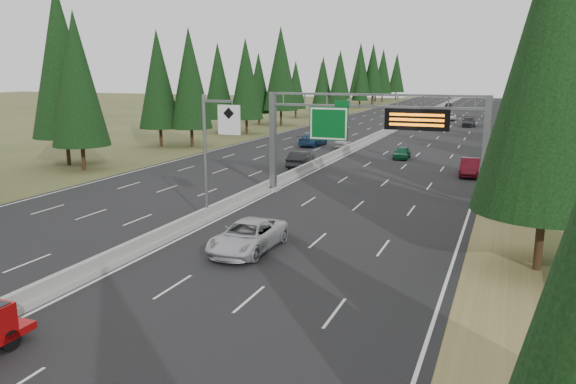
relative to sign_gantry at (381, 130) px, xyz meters
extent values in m
cube|color=black|center=(-8.92, 45.12, -5.23)|extent=(32.00, 260.00, 0.08)
cube|color=olive|center=(8.88, 45.12, -5.24)|extent=(3.60, 260.00, 0.06)
cube|color=#404A22|center=(-26.72, 45.12, -5.24)|extent=(3.60, 260.00, 0.06)
cube|color=gray|center=(-8.92, 45.12, -5.04)|extent=(0.70, 260.00, 0.30)
cube|color=gray|center=(-8.92, 45.12, -4.64)|extent=(0.30, 260.00, 0.60)
cube|color=slate|center=(-8.57, 0.12, -1.29)|extent=(0.45, 0.45, 7.80)
cube|color=gray|center=(-8.57, 0.12, -5.04)|extent=(0.90, 0.90, 0.30)
cube|color=slate|center=(7.28, 0.12, -1.29)|extent=(0.45, 0.45, 7.80)
cube|color=gray|center=(7.28, 0.12, -5.04)|extent=(0.90, 0.90, 0.30)
cube|color=slate|center=(-0.64, 0.12, 2.53)|extent=(15.85, 0.35, 0.16)
cube|color=slate|center=(-0.64, 0.12, 1.69)|extent=(15.85, 0.35, 0.16)
cube|color=#054C19|center=(-3.92, -0.13, 0.36)|extent=(3.00, 0.10, 2.50)
cube|color=silver|center=(-3.92, -0.19, 0.36)|extent=(2.85, 0.02, 2.35)
cube|color=#054C19|center=(-2.92, -0.13, 1.86)|extent=(1.10, 0.10, 0.45)
cube|color=black|center=(2.58, -0.18, 0.86)|extent=(4.50, 0.40, 1.50)
cube|color=orange|center=(2.58, -0.40, 1.21)|extent=(3.80, 0.02, 0.18)
cube|color=orange|center=(2.58, -0.40, 0.86)|extent=(3.80, 0.02, 0.18)
cube|color=orange|center=(2.58, -0.40, 0.51)|extent=(3.80, 0.02, 0.18)
cylinder|color=slate|center=(-8.92, -9.88, -1.19)|extent=(0.20, 0.20, 8.00)
cube|color=gray|center=(-8.92, -9.88, -5.09)|extent=(0.50, 0.50, 0.20)
cube|color=slate|center=(-7.92, -9.88, 2.41)|extent=(2.00, 0.15, 0.15)
cube|color=silver|center=(-7.12, -10.00, 1.31)|extent=(1.50, 0.06, 1.80)
cylinder|color=black|center=(10.46, -11.91, -3.79)|extent=(0.40, 0.40, 2.95)
cone|color=black|center=(10.46, -11.91, 5.43)|extent=(6.64, 6.64, 15.49)
cylinder|color=black|center=(10.97, 1.86, -3.82)|extent=(0.40, 0.40, 2.90)
cone|color=black|center=(10.97, 1.86, 5.26)|extent=(6.54, 6.54, 15.25)
cylinder|color=black|center=(10.19, 21.97, -4.37)|extent=(0.40, 0.40, 1.79)
cone|color=black|center=(10.19, 21.97, 1.24)|extent=(4.04, 4.04, 9.42)
cylinder|color=black|center=(11.98, 35.78, -4.11)|extent=(0.40, 0.40, 2.31)
cone|color=black|center=(11.98, 35.78, 3.10)|extent=(5.20, 5.20, 12.12)
cylinder|color=black|center=(14.28, 38.62, -3.94)|extent=(0.40, 0.40, 2.66)
cone|color=black|center=(14.28, 38.62, 4.38)|extent=(5.99, 5.99, 13.97)
cylinder|color=black|center=(11.67, 54.29, -4.34)|extent=(0.40, 0.40, 1.87)
cone|color=black|center=(11.67, 54.29, 1.49)|extent=(4.20, 4.20, 9.80)
cylinder|color=black|center=(14.92, 54.71, -4.24)|extent=(0.40, 0.40, 2.05)
cone|color=black|center=(14.92, 54.71, 2.16)|extent=(4.61, 4.61, 10.77)
cylinder|color=black|center=(11.67, 69.22, -4.27)|extent=(0.40, 0.40, 2.00)
cone|color=black|center=(11.67, 69.22, 1.99)|extent=(4.50, 4.50, 10.51)
cylinder|color=black|center=(14.83, 69.38, -3.85)|extent=(0.40, 0.40, 2.85)
cone|color=black|center=(14.83, 69.38, 5.05)|extent=(6.41, 6.41, 14.95)
cylinder|color=black|center=(11.95, 88.50, -4.08)|extent=(0.40, 0.40, 2.39)
cone|color=black|center=(11.95, 88.50, 3.38)|extent=(5.37, 5.37, 12.52)
cylinder|color=black|center=(15.12, 87.22, -4.35)|extent=(0.40, 0.40, 1.84)
cone|color=black|center=(15.12, 87.22, 1.42)|extent=(4.15, 4.15, 9.68)
cylinder|color=black|center=(11.53, 103.60, -3.95)|extent=(0.40, 0.40, 2.64)
cone|color=black|center=(11.53, 103.60, 4.30)|extent=(5.94, 5.94, 13.85)
cylinder|color=black|center=(14.51, 102.13, -4.03)|extent=(0.40, 0.40, 2.48)
cone|color=black|center=(14.51, 102.13, 3.74)|extent=(5.59, 5.59, 13.04)
cylinder|color=black|center=(10.28, 121.95, -3.96)|extent=(0.40, 0.40, 2.61)
cone|color=black|center=(10.28, 121.95, 4.21)|extent=(5.88, 5.88, 13.72)
cylinder|color=black|center=(15.52, 120.70, -3.83)|extent=(0.40, 0.40, 2.88)
cone|color=black|center=(15.52, 120.70, 5.19)|extent=(6.49, 6.49, 15.14)
cylinder|color=black|center=(10.10, 138.55, -4.12)|extent=(0.40, 0.40, 2.30)
cone|color=black|center=(10.10, 138.55, 3.06)|extent=(5.17, 5.17, 12.06)
cylinder|color=black|center=(14.86, 137.59, -4.28)|extent=(0.40, 0.40, 1.98)
cone|color=black|center=(14.86, 137.59, 1.91)|extent=(4.46, 4.46, 10.40)
cylinder|color=black|center=(11.33, 154.21, -3.92)|extent=(0.40, 0.40, 2.69)
cone|color=black|center=(11.33, 154.21, 4.49)|extent=(6.06, 6.06, 14.14)
cylinder|color=black|center=(14.15, 152.05, -3.81)|extent=(0.40, 0.40, 2.91)
cone|color=black|center=(14.15, 152.05, 5.27)|extent=(6.54, 6.54, 15.27)
cylinder|color=black|center=(-29.68, 2.52, -4.06)|extent=(0.40, 0.40, 2.42)
cone|color=black|center=(-29.68, 2.52, 3.49)|extent=(5.44, 5.44, 12.68)
cylinder|color=black|center=(-33.35, 4.49, -3.83)|extent=(0.40, 0.40, 2.88)
cone|color=black|center=(-33.35, 4.49, 5.17)|extent=(6.48, 6.48, 15.12)
cylinder|color=black|center=(-28.93, 21.43, -4.08)|extent=(0.40, 0.40, 2.38)
cone|color=black|center=(-28.93, 21.43, 3.34)|extent=(5.34, 5.34, 12.47)
cylinder|color=black|center=(-32.98, 20.52, -4.10)|extent=(0.40, 0.40, 2.35)
cone|color=black|center=(-32.98, 20.52, 3.24)|extent=(5.28, 5.28, 12.32)
cylinder|color=black|center=(-28.99, 37.55, -4.12)|extent=(0.40, 0.40, 2.30)
cone|color=black|center=(-28.99, 37.55, 3.08)|extent=(5.18, 5.18, 12.09)
cylinder|color=black|center=(-33.56, 37.27, -4.16)|extent=(0.40, 0.40, 2.21)
cone|color=black|center=(-33.56, 37.27, 2.74)|extent=(4.97, 4.97, 11.59)
cylinder|color=black|center=(-29.25, 52.11, -3.90)|extent=(0.40, 0.40, 2.74)
cone|color=black|center=(-29.25, 52.11, 4.66)|extent=(6.16, 6.16, 14.38)
cylinder|color=black|center=(-33.87, 52.86, -4.24)|extent=(0.40, 0.40, 2.05)
cone|color=black|center=(-33.87, 52.86, 2.16)|extent=(4.61, 4.61, 10.75)
cylinder|color=black|center=(-28.01, 70.85, -4.36)|extent=(0.40, 0.40, 1.81)
cone|color=black|center=(-28.01, 70.85, 1.31)|extent=(4.08, 4.08, 9.52)
cylinder|color=black|center=(-33.14, 69.61, -4.33)|extent=(0.40, 0.40, 1.87)
cone|color=black|center=(-33.14, 69.61, 1.50)|extent=(4.20, 4.20, 9.81)
cylinder|color=black|center=(-28.56, 84.84, -4.22)|extent=(0.40, 0.40, 2.10)
cone|color=black|center=(-28.56, 84.84, 2.33)|extent=(4.72, 4.72, 11.01)
cylinder|color=black|center=(-32.74, 86.49, -4.24)|extent=(0.40, 0.40, 2.06)
cone|color=black|center=(-32.74, 86.49, 2.22)|extent=(4.65, 4.65, 10.84)
cylinder|color=black|center=(-28.75, 105.37, -4.31)|extent=(0.40, 0.40, 1.92)
cone|color=black|center=(-28.75, 105.37, 1.70)|extent=(4.32, 4.32, 10.09)
cylinder|color=black|center=(-33.41, 102.74, -4.08)|extent=(0.40, 0.40, 2.39)
cone|color=black|center=(-33.41, 102.74, 3.38)|extent=(5.37, 5.37, 12.53)
cylinder|color=black|center=(-29.09, 120.88, -3.88)|extent=(0.40, 0.40, 2.77)
cone|color=black|center=(-29.09, 120.88, 4.77)|extent=(6.23, 6.23, 14.54)
cylinder|color=black|center=(-32.07, 118.20, -3.87)|extent=(0.40, 0.40, 2.80)
cone|color=black|center=(-32.07, 118.20, 4.87)|extent=(6.29, 6.29, 14.69)
cylinder|color=black|center=(-29.55, 136.51, -3.96)|extent=(0.40, 0.40, 2.62)
cone|color=black|center=(-29.55, 136.51, 4.23)|extent=(5.90, 5.90, 13.76)
cylinder|color=black|center=(-32.09, 138.05, -4.36)|extent=(0.40, 0.40, 1.82)
cone|color=black|center=(-32.09, 138.05, 1.31)|extent=(4.08, 4.08, 9.53)
cylinder|color=black|center=(-28.71, 154.30, -4.03)|extent=(0.40, 0.40, 2.48)
cone|color=black|center=(-28.71, 154.30, 3.74)|extent=(5.59, 5.59, 13.05)
cylinder|color=black|center=(-33.53, 154.89, -4.14)|extent=(0.40, 0.40, 2.26)
cone|color=black|center=(-33.53, 154.89, 2.92)|extent=(5.08, 5.08, 11.86)
imported|color=#BCBCC2|center=(-3.80, -14.49, -4.39)|extent=(2.75, 5.79, 1.60)
cylinder|color=black|center=(-6.64, -27.42, -4.82)|extent=(0.27, 0.73, 0.73)
imported|color=#155C3A|center=(-2.10, 20.90, -4.53)|extent=(1.64, 3.91, 1.32)
imported|color=#520B16|center=(5.58, 12.87, -4.40)|extent=(1.81, 4.86, 1.59)
imported|color=black|center=(1.98, 61.80, -4.41)|extent=(2.45, 5.47, 1.56)
imported|color=silver|center=(-2.38, 74.06, -4.53)|extent=(2.59, 4.90, 1.31)
imported|color=black|center=(-6.83, 113.48, -4.52)|extent=(1.91, 4.02, 1.33)
imported|color=black|center=(-10.42, 11.46, -4.39)|extent=(2.03, 4.98, 1.61)
imported|color=navy|center=(-14.69, 27.36, -4.41)|extent=(2.69, 5.54, 1.55)
imported|color=#B7B7B7|center=(-10.42, 26.54, -4.54)|extent=(1.88, 3.95, 1.30)
imported|color=black|center=(-20.87, 57.14, -4.54)|extent=(2.20, 4.72, 1.31)
camera|label=1|loc=(8.75, -40.34, 4.19)|focal=35.00mm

